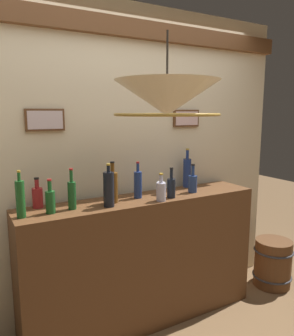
% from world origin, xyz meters
% --- Properties ---
extents(panelled_rear_partition, '(3.14, 0.15, 2.61)m').
position_xyz_m(panelled_rear_partition, '(-0.00, 1.10, 1.37)').
color(panelled_rear_partition, beige).
rests_on(panelled_rear_partition, ground).
extents(bar_shelf_unit, '(1.99, 0.40, 1.06)m').
position_xyz_m(bar_shelf_unit, '(0.00, 0.82, 0.53)').
color(bar_shelf_unit, brown).
rests_on(bar_shelf_unit, ground).
extents(liquor_bottle_scotch, '(0.08, 0.08, 0.24)m').
position_xyz_m(liquor_bottle_scotch, '(0.45, 0.78, 1.15)').
color(liquor_bottle_scotch, navy).
rests_on(liquor_bottle_scotch, bar_shelf_unit).
extents(liquor_bottle_vodka, '(0.06, 0.06, 0.29)m').
position_xyz_m(liquor_bottle_vodka, '(-0.04, 0.85, 1.18)').
color(liquor_bottle_vodka, navy).
rests_on(liquor_bottle_vodka, bar_shelf_unit).
extents(liquor_bottle_gin, '(0.07, 0.07, 0.35)m').
position_xyz_m(liquor_bottle_gin, '(0.53, 0.97, 1.20)').
color(liquor_bottle_gin, navy).
rests_on(liquor_bottle_gin, bar_shelf_unit).
extents(liquor_bottle_amaro, '(0.07, 0.07, 0.24)m').
position_xyz_m(liquor_bottle_amaro, '(0.19, 0.72, 1.15)').
color(liquor_bottle_amaro, black).
rests_on(liquor_bottle_amaro, bar_shelf_unit).
extents(liquor_bottle_port, '(0.07, 0.07, 0.24)m').
position_xyz_m(liquor_bottle_port, '(-0.74, 0.79, 1.15)').
color(liquor_bottle_port, '#1A5624').
rests_on(liquor_bottle_port, bar_shelf_unit).
extents(liquor_bottle_mezcal, '(0.07, 0.07, 0.22)m').
position_xyz_m(liquor_bottle_mezcal, '(0.07, 0.68, 1.14)').
color(liquor_bottle_mezcal, '#B7B6D0').
rests_on(liquor_bottle_mezcal, bar_shelf_unit).
extents(liquor_bottle_tequila, '(0.06, 0.06, 0.29)m').
position_xyz_m(liquor_bottle_tequila, '(-0.59, 0.81, 1.17)').
color(liquor_bottle_tequila, '#1A5324').
rests_on(liquor_bottle_tequila, bar_shelf_unit).
extents(liquor_bottle_whiskey, '(0.07, 0.07, 0.22)m').
position_xyz_m(liquor_bottle_whiskey, '(-0.79, 0.96, 1.14)').
color(liquor_bottle_whiskey, maroon).
rests_on(liquor_bottle_whiskey, bar_shelf_unit).
extents(liquor_bottle_sherry, '(0.08, 0.08, 0.31)m').
position_xyz_m(liquor_bottle_sherry, '(-0.34, 0.74, 1.19)').
color(liquor_bottle_sherry, black).
rests_on(liquor_bottle_sherry, bar_shelf_unit).
extents(liquor_bottle_vermouth, '(0.08, 0.08, 0.32)m').
position_xyz_m(liquor_bottle_vermouth, '(-0.27, 0.82, 1.19)').
color(liquor_bottle_vermouth, brown).
rests_on(liquor_bottle_vermouth, bar_shelf_unit).
extents(liquor_bottle_rum, '(0.06, 0.06, 0.31)m').
position_xyz_m(liquor_bottle_rum, '(-0.93, 0.78, 1.19)').
color(liquor_bottle_rum, '#1B5822').
rests_on(liquor_bottle_rum, bar_shelf_unit).
extents(glass_tumbler_rocks, '(0.06, 0.06, 0.11)m').
position_xyz_m(glass_tumbler_rocks, '(0.18, 0.86, 1.12)').
color(glass_tumbler_rocks, silver).
rests_on(glass_tumbler_rocks, bar_shelf_unit).
extents(pendant_lamp, '(0.59, 0.59, 0.46)m').
position_xyz_m(pendant_lamp, '(-0.21, 0.17, 1.81)').
color(pendant_lamp, '#EFE5C6').
extents(wooden_barrel, '(0.38, 0.38, 0.48)m').
position_xyz_m(wooden_barrel, '(1.41, 0.67, 0.24)').
color(wooden_barrel, brown).
rests_on(wooden_barrel, ground).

